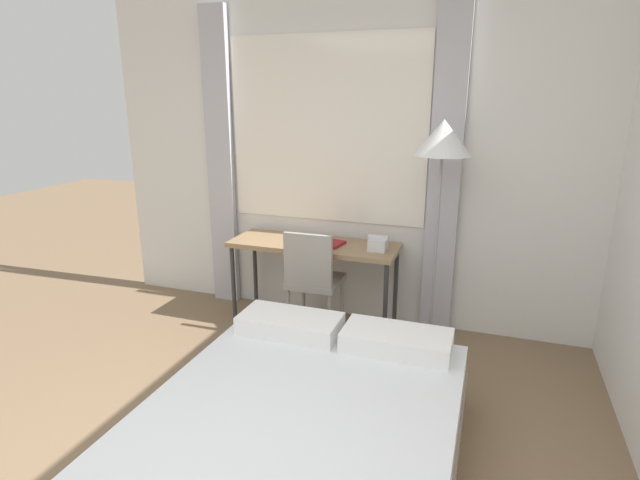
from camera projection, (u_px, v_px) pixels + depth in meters
wall_back_with_window at (361, 162)px, 4.07m from camera, size 4.65×0.13×2.70m
desk at (314, 250)px, 4.07m from camera, size 1.37×0.49×0.73m
desk_chair at (313, 277)px, 3.89m from camera, size 0.40×0.40×0.89m
bed at (298, 442)px, 2.49m from camera, size 1.53×1.93×0.53m
standing_lamp at (442, 152)px, 3.40m from camera, size 0.39×0.39×1.72m
telephone at (378, 244)px, 3.83m from camera, size 0.15×0.14×0.12m
book at (328, 243)px, 3.99m from camera, size 0.26×0.24×0.02m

